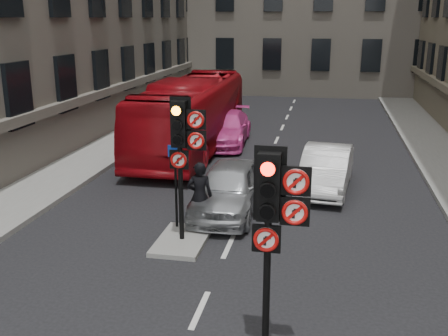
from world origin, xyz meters
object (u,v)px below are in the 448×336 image
at_px(signal_near, 274,209).
at_px(car_white, 326,169).
at_px(car_silver, 229,188).
at_px(bus_red, 192,114).
at_px(motorcycle, 202,200).
at_px(signal_far, 183,139).
at_px(motorcyclist, 200,196).
at_px(car_pink, 225,128).
at_px(info_sign, 175,175).

bearing_deg(signal_near, car_white, 84.91).
bearing_deg(signal_near, car_silver, 106.73).
distance_m(bus_red, motorcycle, 8.02).
distance_m(signal_near, signal_far, 4.77).
height_order(car_silver, bus_red, bus_red).
distance_m(car_silver, motorcyclist, 1.53).
bearing_deg(signal_far, motorcyclist, 82.19).
bearing_deg(signal_near, motorcyclist, 116.18).
distance_m(car_pink, bus_red, 1.91).
bearing_deg(info_sign, motorcyclist, 42.67).
xyz_separation_m(motorcycle, motorcyclist, (0.18, -0.94, 0.44)).
distance_m(car_silver, car_white, 3.84).
bearing_deg(signal_near, signal_far, 123.02).
bearing_deg(bus_red, car_pink, 45.83).
relative_size(car_silver, motorcycle, 2.66).
distance_m(signal_near, car_silver, 6.96).
xyz_separation_m(signal_near, info_sign, (-3.04, 4.74, -1.02)).
relative_size(signal_far, car_white, 0.83).
xyz_separation_m(bus_red, motorcyclist, (2.43, -8.56, -0.60)).
bearing_deg(signal_near, bus_red, 109.83).
relative_size(motorcycle, motorcyclist, 0.87).
relative_size(signal_far, car_silver, 0.83).
bearing_deg(bus_red, car_silver, -67.68).
xyz_separation_m(signal_far, car_silver, (0.67, 2.43, -1.97)).
bearing_deg(car_silver, motorcycle, -144.57).
bearing_deg(car_white, car_silver, -129.91).
xyz_separation_m(car_white, bus_red, (-5.71, 4.46, 0.83)).
relative_size(car_pink, motorcycle, 3.03).
distance_m(car_pink, motorcycle, 8.93).
distance_m(car_silver, motorcycle, 0.89).
bearing_deg(car_silver, info_sign, -122.00).
bearing_deg(bus_red, signal_near, -70.37).
relative_size(motorcycle, info_sign, 0.73).
xyz_separation_m(signal_far, motorcycle, (-0.04, 1.95, -2.21)).
bearing_deg(motorcyclist, info_sign, 10.08).
bearing_deg(car_silver, bus_red, 113.60).
bearing_deg(info_sign, car_pink, 111.29).
xyz_separation_m(car_white, car_pink, (-4.51, 5.71, 0.01)).
height_order(signal_far, bus_red, signal_far).
height_order(car_silver, motorcycle, car_silver).
bearing_deg(motorcycle, car_silver, 32.81).
height_order(car_pink, motorcycle, car_pink).
bearing_deg(motorcyclist, signal_near, 101.14).
bearing_deg(car_pink, motorcyclist, -85.86).
height_order(signal_far, car_silver, signal_far).
height_order(signal_near, info_sign, signal_near).
bearing_deg(bus_red, car_white, -38.23).
bearing_deg(signal_far, info_sign, 120.57).
xyz_separation_m(signal_near, car_silver, (-1.93, 6.43, -1.85)).
xyz_separation_m(car_white, motorcycle, (-3.45, -3.16, -0.22)).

